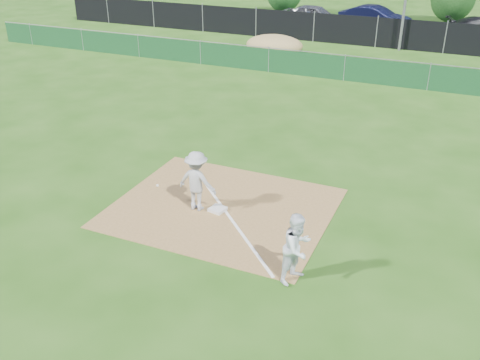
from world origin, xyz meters
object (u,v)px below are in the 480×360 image
(car_left, at_px, (315,16))
(car_mid, at_px, (375,18))
(play_at_first, at_px, (197,181))
(first_base, at_px, (218,209))
(runner, at_px, (297,248))

(car_left, bearing_deg, car_mid, -83.09)
(car_left, bearing_deg, play_at_first, -167.12)
(first_base, bearing_deg, car_left, 101.16)
(first_base, distance_m, car_left, 27.60)
(first_base, bearing_deg, play_at_first, -168.52)
(first_base, xyz_separation_m, car_mid, (-1.04, 27.37, 0.77))
(car_left, height_order, car_mid, car_mid)
(runner, distance_m, car_mid, 29.71)
(play_at_first, relative_size, car_mid, 0.35)
(runner, height_order, car_left, runner)
(car_mid, bearing_deg, runner, -161.90)
(first_base, xyz_separation_m, car_left, (-5.34, 27.07, 0.72))
(play_at_first, xyz_separation_m, runner, (3.56, -1.95, -0.04))
(play_at_first, bearing_deg, runner, -28.68)
(first_base, xyz_separation_m, play_at_first, (-0.56, -0.11, 0.82))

